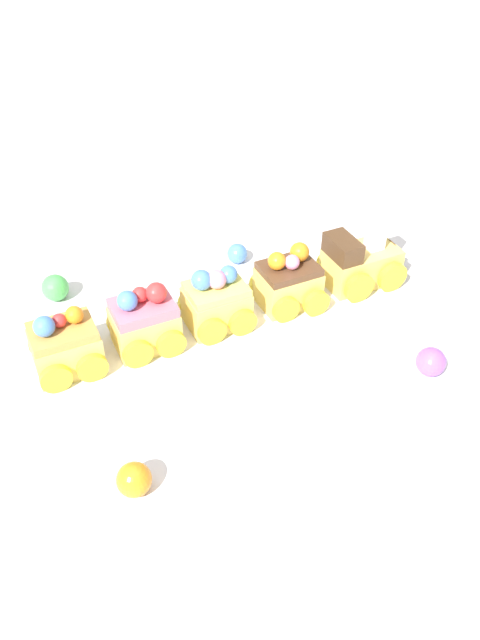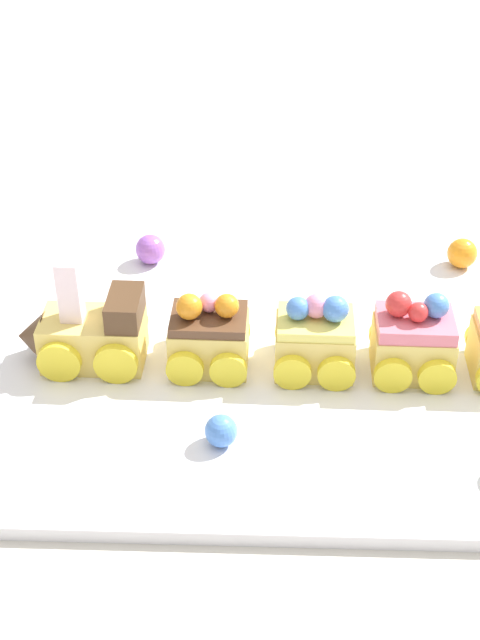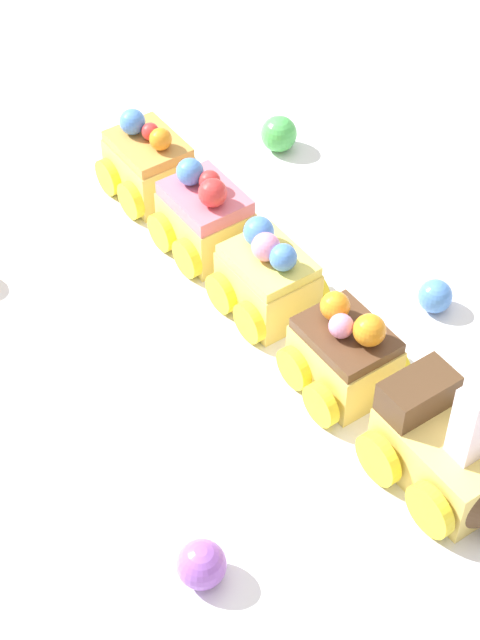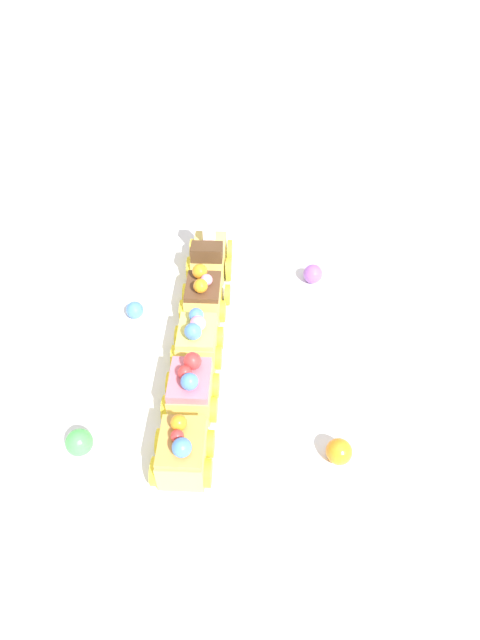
{
  "view_description": "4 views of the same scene",
  "coord_description": "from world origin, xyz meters",
  "px_view_note": "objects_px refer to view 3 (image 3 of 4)",
  "views": [
    {
      "loc": [
        -0.24,
        -0.45,
        0.45
      ],
      "look_at": [
        -0.02,
        -0.01,
        0.05
      ],
      "focal_mm": 35.0,
      "sensor_mm": 36.0,
      "label": 1
    },
    {
      "loc": [
        0.02,
        0.63,
        0.47
      ],
      "look_at": [
        0.04,
        0.01,
        0.04
      ],
      "focal_mm": 50.0,
      "sensor_mm": 36.0,
      "label": 2
    },
    {
      "loc": [
        0.41,
        -0.3,
        0.57
      ],
      "look_at": [
        -0.01,
        -0.0,
        0.04
      ],
      "focal_mm": 60.0,
      "sensor_mm": 36.0,
      "label": 3
    },
    {
      "loc": [
        -0.47,
        -0.03,
        0.52
      ],
      "look_at": [
        -0.03,
        -0.02,
        0.08
      ],
      "focal_mm": 28.0,
      "sensor_mm": 36.0,
      "label": 4
    }
  ],
  "objects_px": {
    "cake_car_lemon": "(268,279)",
    "gumball_green": "(279,134)",
    "cake_car_strawberry": "(205,217)",
    "gumball_purple": "(201,564)",
    "cake_car_caramel": "(149,165)",
    "gumball_blue": "(435,296)",
    "cake_train_locomotive": "(451,458)",
    "cake_car_chocolate": "(345,354)"
  },
  "relations": [
    {
      "from": "cake_car_caramel",
      "to": "cake_car_lemon",
      "type": "bearing_deg",
      "value": 0.03
    },
    {
      "from": "cake_car_chocolate",
      "to": "cake_car_lemon",
      "type": "xyz_separation_m",
      "value": [
        -0.09,
        0.0,
        0.0
      ]
    },
    {
      "from": "cake_car_chocolate",
      "to": "gumball_green",
      "type": "distance_m",
      "value": 0.27
    },
    {
      "from": "gumball_purple",
      "to": "cake_train_locomotive",
      "type": "bearing_deg",
      "value": 77.83
    },
    {
      "from": "cake_car_caramel",
      "to": "cake_car_strawberry",
      "type": "bearing_deg",
      "value": -0.08
    },
    {
      "from": "cake_train_locomotive",
      "to": "cake_car_chocolate",
      "type": "relative_size",
      "value": 1.5
    },
    {
      "from": "cake_car_caramel",
      "to": "gumball_blue",
      "type": "distance_m",
      "value": 0.25
    },
    {
      "from": "cake_car_caramel",
      "to": "gumball_green",
      "type": "xyz_separation_m",
      "value": [
        0.02,
        0.12,
        -0.01
      ]
    },
    {
      "from": "cake_train_locomotive",
      "to": "cake_car_lemon",
      "type": "distance_m",
      "value": 0.19
    },
    {
      "from": "cake_car_strawberry",
      "to": "gumball_blue",
      "type": "distance_m",
      "value": 0.18
    },
    {
      "from": "cake_car_strawberry",
      "to": "gumball_green",
      "type": "bearing_deg",
      "value": 119.66
    },
    {
      "from": "cake_car_chocolate",
      "to": "cake_car_lemon",
      "type": "relative_size",
      "value": 1.0
    },
    {
      "from": "cake_car_chocolate",
      "to": "cake_car_strawberry",
      "type": "xyz_separation_m",
      "value": [
        -0.17,
        0.0,
        0.0
      ]
    },
    {
      "from": "cake_car_strawberry",
      "to": "cake_car_caramel",
      "type": "bearing_deg",
      "value": 179.92
    },
    {
      "from": "gumball_blue",
      "to": "gumball_green",
      "type": "height_order",
      "value": "gumball_green"
    },
    {
      "from": "cake_car_strawberry",
      "to": "gumball_blue",
      "type": "height_order",
      "value": "cake_car_strawberry"
    },
    {
      "from": "gumball_green",
      "to": "cake_car_caramel",
      "type": "bearing_deg",
      "value": -97.95
    },
    {
      "from": "cake_car_chocolate",
      "to": "cake_car_lemon",
      "type": "distance_m",
      "value": 0.09
    },
    {
      "from": "gumball_blue",
      "to": "gumball_purple",
      "type": "bearing_deg",
      "value": -72.39
    },
    {
      "from": "cake_car_lemon",
      "to": "gumball_green",
      "type": "xyz_separation_m",
      "value": [
        -0.15,
        0.12,
        -0.01
      ]
    },
    {
      "from": "cake_car_chocolate",
      "to": "cake_car_caramel",
      "type": "bearing_deg",
      "value": -179.96
    },
    {
      "from": "cake_car_lemon",
      "to": "gumball_green",
      "type": "relative_size",
      "value": 2.33
    },
    {
      "from": "cake_train_locomotive",
      "to": "cake_car_caramel",
      "type": "xyz_separation_m",
      "value": [
        -0.35,
        0.01,
        -0.0
      ]
    },
    {
      "from": "cake_car_caramel",
      "to": "gumball_green",
      "type": "height_order",
      "value": "cake_car_caramel"
    },
    {
      "from": "cake_car_lemon",
      "to": "gumball_purple",
      "type": "bearing_deg",
      "value": -45.45
    },
    {
      "from": "cake_car_strawberry",
      "to": "cake_car_caramel",
      "type": "xyz_separation_m",
      "value": [
        -0.08,
        0.0,
        -0.0
      ]
    },
    {
      "from": "cake_car_lemon",
      "to": "gumball_blue",
      "type": "bearing_deg",
      "value": 54.22
    },
    {
      "from": "cake_car_chocolate",
      "to": "gumball_green",
      "type": "xyz_separation_m",
      "value": [
        -0.23,
        0.12,
        -0.01
      ]
    },
    {
      "from": "gumball_green",
      "to": "gumball_blue",
      "type": "bearing_deg",
      "value": -6.6
    },
    {
      "from": "gumball_purple",
      "to": "cake_car_lemon",
      "type": "bearing_deg",
      "value": 133.33
    },
    {
      "from": "cake_car_strawberry",
      "to": "gumball_purple",
      "type": "bearing_deg",
      "value": -34.02
    },
    {
      "from": "cake_car_lemon",
      "to": "cake_train_locomotive",
      "type": "bearing_deg",
      "value": -0.02
    },
    {
      "from": "gumball_green",
      "to": "gumball_purple",
      "type": "height_order",
      "value": "gumball_green"
    },
    {
      "from": "cake_train_locomotive",
      "to": "cake_car_caramel",
      "type": "distance_m",
      "value": 0.35
    },
    {
      "from": "cake_car_strawberry",
      "to": "cake_car_caramel",
      "type": "relative_size",
      "value": 1.05
    },
    {
      "from": "cake_train_locomotive",
      "to": "cake_car_chocolate",
      "type": "bearing_deg",
      "value": 179.91
    },
    {
      "from": "gumball_green",
      "to": "cake_car_strawberry",
      "type": "bearing_deg",
      "value": -61.55
    },
    {
      "from": "cake_car_strawberry",
      "to": "gumball_blue",
      "type": "xyz_separation_m",
      "value": [
        0.15,
        0.1,
        -0.02
      ]
    },
    {
      "from": "cake_car_chocolate",
      "to": "cake_car_caramel",
      "type": "relative_size",
      "value": 1.01
    },
    {
      "from": "cake_train_locomotive",
      "to": "cake_car_strawberry",
      "type": "height_order",
      "value": "cake_train_locomotive"
    },
    {
      "from": "cake_train_locomotive",
      "to": "cake_car_caramel",
      "type": "bearing_deg",
      "value": -180.0
    },
    {
      "from": "cake_car_caramel",
      "to": "gumball_purple",
      "type": "xyz_separation_m",
      "value": [
        0.32,
        -0.17,
        -0.01
      ]
    }
  ]
}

